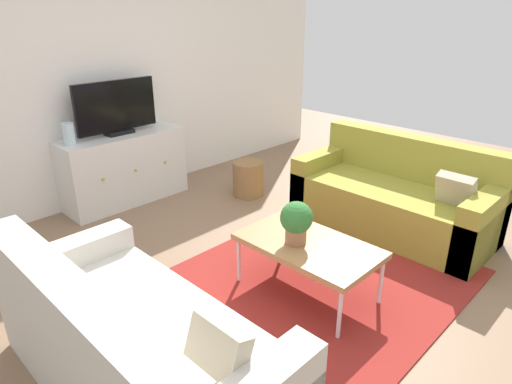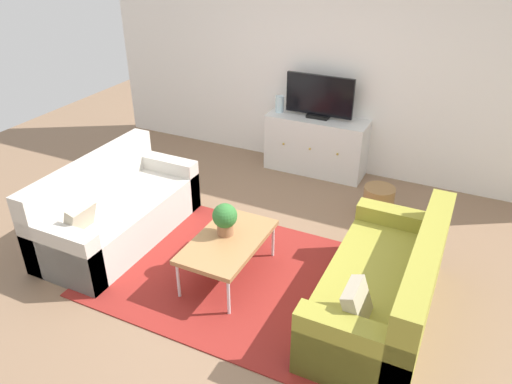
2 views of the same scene
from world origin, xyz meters
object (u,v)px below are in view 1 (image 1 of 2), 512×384
Objects in this scene: flat_screen_tv at (116,108)px; potted_plant at (296,221)px; couch_left_side at (128,354)px; tv_console at (125,168)px; coffee_table at (308,247)px; glass_vase at (69,134)px; couch_right_side at (397,198)px; wicker_basket at (248,178)px.

potted_plant is at bearing -90.75° from flat_screen_tv.
tv_console is at bearing 59.82° from couch_left_side.
coffee_table is 4.71× the size of glass_vase.
glass_vase is (-0.56, 2.45, 0.47)m from coffee_table.
couch_left_side is 1.00× the size of couch_right_side.
wicker_basket is (-0.45, 1.56, -0.09)m from couch_right_side.
coffee_table is 1.93m from wicker_basket.
flat_screen_tv reaches higher than wicker_basket.
couch_left_side is 8.50× the size of glass_vase.
couch_right_side reaches higher than coffee_table.
coffee_table is at bearing -89.32° from tv_console.
flat_screen_tv is 2.26× the size of wicker_basket.
couch_right_side reaches higher than tv_console.
wicker_basket is at bearing 106.07° from couch_right_side.
couch_left_side is 2.87m from couch_right_side.
tv_console is 6.13× the size of glass_vase.
couch_left_side is 1.38× the size of tv_console.
wicker_basket is at bearing 55.66° from potted_plant.
flat_screen_tv reaches higher than coffee_table.
glass_vase is (-0.53, 0.00, 0.48)m from tv_console.
coffee_table is (1.41, -0.08, 0.10)m from couch_left_side.
glass_vase reaches higher than coffee_table.
couch_left_side is at bearing -109.75° from glass_vase.
coffee_table is at bearing -89.33° from flat_screen_tv.
couch_right_side is 1.38× the size of tv_console.
potted_plant is at bearing 131.44° from coffee_table.
tv_console is 3.36× the size of wicker_basket.
glass_vase reaches higher than wicker_basket.
couch_right_side is 1.46m from coffee_table.
coffee_table is at bearing -77.21° from glass_vase.
couch_left_side is at bearing -120.18° from tv_console.
glass_vase reaches higher than potted_plant.
wicker_basket is at bearing 58.31° from coffee_table.
glass_vase is at bearing 102.79° from coffee_table.
glass_vase is 1.89m from wicker_basket.
couch_right_side is at bearing -49.70° from glass_vase.
potted_plant is (-0.06, 0.07, 0.20)m from coffee_table.
wicker_basket is at bearing -27.61° from glass_vase.
coffee_table is 2.58× the size of wicker_basket.
tv_console is at bearing 141.73° from wicker_basket.
couch_right_side is at bearing -58.18° from flat_screen_tv.
couch_left_side is 4.65× the size of wicker_basket.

